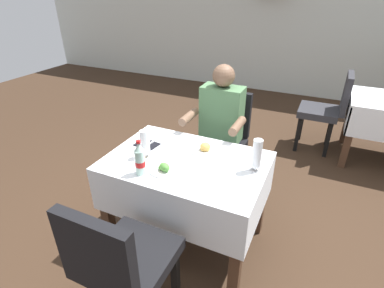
# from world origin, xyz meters

# --- Properties ---
(ground_plane) EXTENTS (11.00, 11.00, 0.00)m
(ground_plane) POSITION_xyz_m (0.00, 0.00, 0.00)
(ground_plane) COLOR #382619
(back_wall) EXTENTS (11.00, 0.12, 2.78)m
(back_wall) POSITION_xyz_m (0.00, 4.03, 1.39)
(back_wall) COLOR silver
(back_wall) RESTS_ON ground
(main_dining_table) EXTENTS (1.12, 0.77, 0.75)m
(main_dining_table) POSITION_xyz_m (-0.10, -0.09, 0.57)
(main_dining_table) COLOR white
(main_dining_table) RESTS_ON ground
(chair_far_diner_seat) EXTENTS (0.44, 0.50, 0.97)m
(chair_far_diner_seat) POSITION_xyz_m (-0.10, 0.68, 0.55)
(chair_far_diner_seat) COLOR black
(chair_far_diner_seat) RESTS_ON ground
(chair_near_camera_side) EXTENTS (0.44, 0.50, 0.97)m
(chair_near_camera_side) POSITION_xyz_m (-0.10, -0.87, 0.55)
(chair_near_camera_side) COLOR black
(chair_near_camera_side) RESTS_ON ground
(seated_diner_far) EXTENTS (0.50, 0.46, 1.26)m
(seated_diner_far) POSITION_xyz_m (-0.10, 0.57, 0.71)
(seated_diner_far) COLOR #282D42
(seated_diner_far) RESTS_ON ground
(plate_near_camera) EXTENTS (0.23, 0.23, 0.07)m
(plate_near_camera) POSITION_xyz_m (-0.17, -0.27, 0.76)
(plate_near_camera) COLOR white
(plate_near_camera) RESTS_ON main_dining_table
(plate_far_diner) EXTENTS (0.23, 0.23, 0.07)m
(plate_far_diner) POSITION_xyz_m (-0.02, 0.08, 0.77)
(plate_far_diner) COLOR white
(plate_far_diner) RESTS_ON main_dining_table
(beer_glass_left) EXTENTS (0.07, 0.07, 0.21)m
(beer_glass_left) POSITION_xyz_m (-0.38, -0.17, 0.85)
(beer_glass_left) COLOR white
(beer_glass_left) RESTS_ON main_dining_table
(beer_glass_middle) EXTENTS (0.07, 0.07, 0.23)m
(beer_glass_middle) POSITION_xyz_m (0.38, -0.02, 0.87)
(beer_glass_middle) COLOR white
(beer_glass_middle) RESTS_ON main_dining_table
(cola_bottle_primary) EXTENTS (0.07, 0.07, 0.25)m
(cola_bottle_primary) POSITION_xyz_m (-0.29, -0.37, 0.85)
(cola_bottle_primary) COLOR silver
(cola_bottle_primary) RESTS_ON main_dining_table
(napkin_cutlery_set) EXTENTS (0.19, 0.19, 0.01)m
(napkin_cutlery_set) POSITION_xyz_m (-0.47, -0.02, 0.75)
(napkin_cutlery_set) COLOR black
(napkin_cutlery_set) RESTS_ON main_dining_table
(background_chair_left) EXTENTS (0.50, 0.44, 0.97)m
(background_chair_left) POSITION_xyz_m (0.76, 1.94, 0.55)
(background_chair_left) COLOR #2D2D33
(background_chair_left) RESTS_ON ground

